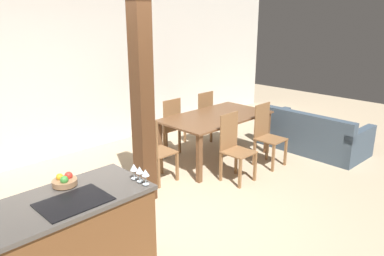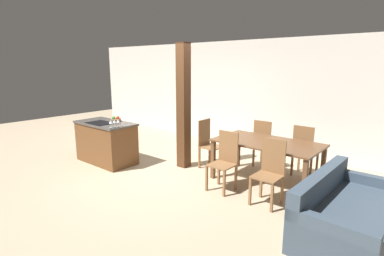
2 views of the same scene
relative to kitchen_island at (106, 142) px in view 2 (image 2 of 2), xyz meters
name	(u,v)px [view 2 (image 2 of 2)]	position (x,y,z in m)	size (l,w,h in m)	color
ground_plane	(162,172)	(1.40, 0.32, -0.45)	(16.00, 16.00, 0.00)	tan
wall_back	(240,94)	(1.40, 3.17, 0.90)	(11.20, 0.08, 2.70)	silver
kitchen_island	(106,142)	(0.00, 0.00, 0.00)	(1.39, 0.72, 0.90)	brown
fruit_bowl	(116,119)	(0.10, 0.22, 0.49)	(0.22, 0.22, 0.11)	#99704C
wine_glass_near	(111,122)	(0.62, -0.28, 0.56)	(0.07, 0.07, 0.15)	silver
wine_glass_middle	(114,122)	(0.62, -0.20, 0.56)	(0.07, 0.07, 0.15)	silver
wine_glass_far	(118,121)	(0.62, -0.11, 0.56)	(0.07, 0.07, 0.15)	silver
dining_table	(267,147)	(3.20, 1.16, 0.22)	(1.83, 1.02, 0.76)	brown
dining_chair_near_left	(224,160)	(2.79, 0.43, 0.07)	(0.40, 0.40, 1.00)	brown
dining_chair_near_right	(270,171)	(3.61, 0.43, 0.07)	(0.40, 0.40, 1.00)	brown
dining_chair_far_left	(264,143)	(2.79, 1.89, 0.07)	(0.40, 0.40, 1.00)	brown
dining_chair_far_right	(304,150)	(3.61, 1.89, 0.07)	(0.40, 0.40, 1.00)	brown
dining_chair_head_end	(208,143)	(1.90, 1.16, 0.07)	(0.40, 0.40, 1.00)	brown
couch	(347,215)	(4.76, 0.24, -0.19)	(0.96, 1.83, 0.75)	#3D4C5B
timber_post	(184,107)	(1.49, 0.87, 0.82)	(0.21, 0.21, 2.52)	#4C2D19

